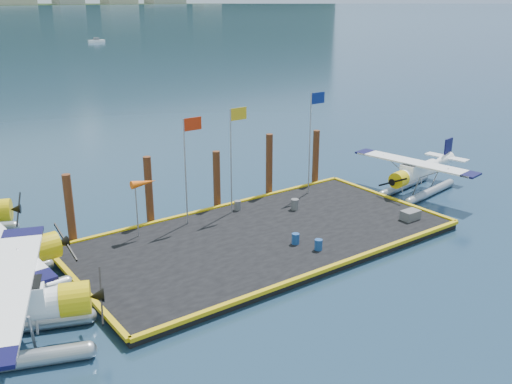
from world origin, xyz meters
The scene contains 19 objects.
ground centered at (0.00, 0.00, 0.00)m, with size 4000.00×4000.00×0.00m, color #183048.
dock centered at (0.00, 0.00, 0.20)m, with size 20.00×10.00×0.40m, color black.
dock_bumpers centered at (0.00, 0.00, 0.49)m, with size 20.25×10.25×0.18m, color gold, non-canonical shape.
seaplane_a centered at (-13.79, -2.41, 1.64)m, with size 9.83×10.42×3.76m.
seaplane_d centered at (12.95, 0.38, 1.33)m, with size 7.86×8.61×3.05m.
drum_1 centered at (0.65, -1.91, 0.68)m, with size 0.40×0.40×0.56m, color navy.
drum_3 centered at (1.11, -3.17, 0.68)m, with size 0.40×0.40×0.56m, color navy.
drum_4 centered at (3.84, 1.99, 0.72)m, with size 0.46×0.46×0.64m, color #545459.
drum_5 centered at (1.02, 3.94, 0.69)m, with size 0.41×0.41×0.57m, color #545459.
crate centered at (8.18, -3.17, 0.67)m, with size 1.07×0.71×0.53m, color #545459.
flagpole_red centered at (-2.29, 3.80, 4.40)m, with size 1.14×0.08×6.00m.
flagpole_yellow centered at (0.70, 3.80, 4.51)m, with size 1.14×0.08×6.20m.
flagpole_blue centered at (6.70, 3.80, 4.69)m, with size 1.14×0.08×6.50m.
windsock centered at (-5.03, 3.80, 3.23)m, with size 1.40×0.44×3.12m.
piling_0 centered at (-8.50, 5.40, 2.00)m, with size 0.44×0.44×4.00m, color #4B2B15.
piling_1 centered at (-4.00, 5.40, 2.10)m, with size 0.44×0.44×4.20m, color #4B2B15.
piling_2 centered at (0.50, 5.40, 1.90)m, with size 0.44×0.44×3.80m, color #4B2B15.
piling_3 centered at (4.50, 5.40, 2.15)m, with size 0.44×0.44×4.30m, color #4B2B15.
piling_4 centered at (8.50, 5.40, 2.00)m, with size 0.44×0.44×4.00m, color #4B2B15.
Camera 1 is at (-16.94, -22.60, 12.57)m, focal length 40.00 mm.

